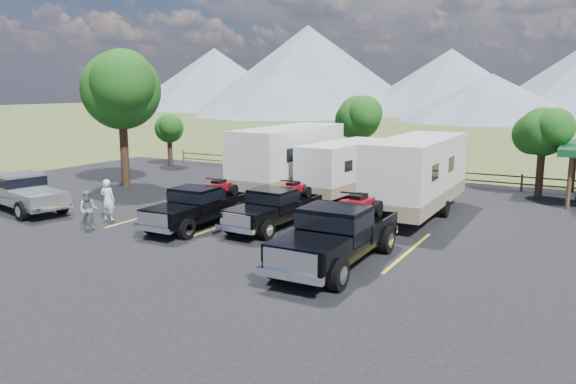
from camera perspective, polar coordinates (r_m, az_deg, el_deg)
The scene contains 18 objects.
ground at distance 19.57m, azimuth -8.65°, elevation -6.63°, with size 320.00×320.00×0.00m, color #495B26.
asphalt_lot at distance 21.92m, azimuth -3.86°, elevation -4.59°, with size 44.00×34.00×0.04m, color black.
stall_lines at distance 22.73m, azimuth -2.50°, elevation -3.96°, with size 12.12×5.50×0.01m.
tree_big_nw at distance 33.82m, azimuth -16.62°, elevation 9.90°, with size 5.54×5.18×7.84m.
tree_ne_a at distance 31.95m, azimuth 24.46°, elevation 5.57°, with size 3.11×2.92×4.76m.
tree_north at distance 36.43m, azimuth 7.17°, elevation 7.49°, with size 3.46×3.24×5.25m.
tree_nw_small at distance 42.14m, azimuth -12.00°, elevation 6.32°, with size 2.59×2.43×3.85m.
rail_fence at distance 34.97m, azimuth 12.87°, elevation 1.86°, with size 36.12×0.12×1.00m.
mountain_range at distance 122.25m, azimuth 20.34°, elevation 10.95°, with size 209.00×71.00×20.00m.
rig_left at distance 23.59m, azimuth -9.11°, elevation -1.32°, with size 2.04×5.61×1.87m.
rig_center at distance 23.14m, azimuth -1.35°, elevation -1.48°, with size 2.11×5.51×1.82m.
rig_right at distance 18.34m, azimuth 5.08°, elevation -4.17°, with size 2.35×6.57×2.19m.
trailer_left at distance 30.35m, azimuth 0.08°, elevation 3.37°, with size 2.80×10.40×3.62m.
trailer_center at distance 29.57m, azimuth 5.81°, elevation 2.38°, with size 2.72×8.38×2.90m.
trailer_right at distance 25.70m, azimuth 12.97°, elevation 1.66°, with size 2.72×10.10×3.52m.
pickup_silver at distance 28.87m, azimuth -25.35°, elevation 0.01°, with size 6.17×3.13×1.77m.
person_a at distance 25.60m, azimuth -17.85°, elevation -0.75°, with size 0.66×0.43×1.81m, color white.
person_b at distance 24.28m, azimuth -19.63°, elevation -1.73°, with size 0.77×0.60×1.59m, color gray.
Camera 1 is at (11.51, -14.75, 5.76)m, focal length 35.00 mm.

